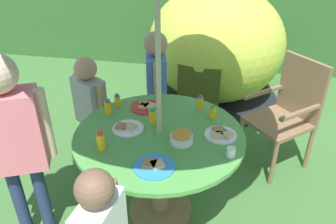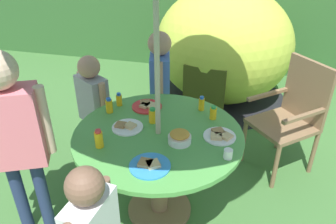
{
  "view_description": "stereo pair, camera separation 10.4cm",
  "coord_description": "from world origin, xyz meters",
  "px_view_note": "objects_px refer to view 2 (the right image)",
  "views": [
    {
      "loc": [
        0.42,
        -1.91,
        2.07
      ],
      "look_at": [
        0.03,
        0.17,
        0.83
      ],
      "focal_mm": 35.82,
      "sensor_mm": 36.0,
      "label": 1
    },
    {
      "loc": [
        0.52,
        -1.89,
        2.07
      ],
      "look_at": [
        0.03,
        0.17,
        0.83
      ],
      "focal_mm": 35.82,
      "sensor_mm": 36.0,
      "label": 2
    }
  ],
  "objects_px": {
    "garden_table": "(159,152)",
    "wooden_chair": "(293,112)",
    "plate_back_edge": "(127,127)",
    "juice_bottle_near_left": "(153,116)",
    "dome_tent": "(223,46)",
    "juice_bottle_center_back": "(213,113)",
    "juice_bottle_far_left": "(202,104)",
    "juice_bottle_front_edge": "(119,100)",
    "cup_near": "(228,154)",
    "plate_near_right": "(220,136)",
    "child_in_blue_shirt": "(160,79)",
    "child_in_grey_shirt": "(93,100)",
    "juice_bottle_far_right": "(99,139)",
    "juice_bottle_center_front": "(109,106)",
    "plate_mid_left": "(147,106)",
    "snack_bowl": "(180,137)",
    "plate_mid_right": "(150,165)",
    "child_in_pink_shirt": "(13,127)"
  },
  "relations": [
    {
      "from": "dome_tent",
      "to": "juice_bottle_center_back",
      "type": "bearing_deg",
      "value": -78.34
    },
    {
      "from": "child_in_grey_shirt",
      "to": "plate_mid_left",
      "type": "xyz_separation_m",
      "value": [
        0.52,
        -0.1,
        0.06
      ]
    },
    {
      "from": "child_in_grey_shirt",
      "to": "child_in_blue_shirt",
      "type": "bearing_deg",
      "value": 68.71
    },
    {
      "from": "cup_near",
      "to": "child_in_grey_shirt",
      "type": "bearing_deg",
      "value": 152.97
    },
    {
      "from": "plate_mid_left",
      "to": "plate_near_right",
      "type": "distance_m",
      "value": 0.67
    },
    {
      "from": "plate_back_edge",
      "to": "juice_bottle_center_front",
      "type": "height_order",
      "value": "juice_bottle_center_front"
    },
    {
      "from": "snack_bowl",
      "to": "juice_bottle_far_left",
      "type": "height_order",
      "value": "juice_bottle_far_left"
    },
    {
      "from": "snack_bowl",
      "to": "juice_bottle_center_front",
      "type": "relative_size",
      "value": 1.3
    },
    {
      "from": "juice_bottle_far_right",
      "to": "plate_mid_left",
      "type": "bearing_deg",
      "value": 75.06
    },
    {
      "from": "juice_bottle_center_front",
      "to": "dome_tent",
      "type": "bearing_deg",
      "value": 69.8
    },
    {
      "from": "juice_bottle_center_back",
      "to": "plate_back_edge",
      "type": "bearing_deg",
      "value": -155.02
    },
    {
      "from": "juice_bottle_near_left",
      "to": "garden_table",
      "type": "bearing_deg",
      "value": -59.59
    },
    {
      "from": "child_in_grey_shirt",
      "to": "plate_mid_right",
      "type": "bearing_deg",
      "value": -15.21
    },
    {
      "from": "child_in_grey_shirt",
      "to": "juice_bottle_far_right",
      "type": "height_order",
      "value": "child_in_grey_shirt"
    },
    {
      "from": "juice_bottle_front_edge",
      "to": "child_in_pink_shirt",
      "type": "bearing_deg",
      "value": -123.13
    },
    {
      "from": "plate_mid_left",
      "to": "plate_mid_right",
      "type": "xyz_separation_m",
      "value": [
        0.22,
        -0.7,
        -0.0
      ]
    },
    {
      "from": "wooden_chair",
      "to": "juice_bottle_near_left",
      "type": "xyz_separation_m",
      "value": [
        -1.08,
        -0.73,
        0.24
      ]
    },
    {
      "from": "juice_bottle_center_front",
      "to": "cup_near",
      "type": "height_order",
      "value": "juice_bottle_center_front"
    },
    {
      "from": "wooden_chair",
      "to": "dome_tent",
      "type": "xyz_separation_m",
      "value": [
        -0.74,
        1.26,
        0.14
      ]
    },
    {
      "from": "garden_table",
      "to": "wooden_chair",
      "type": "distance_m",
      "value": 1.32
    },
    {
      "from": "garden_table",
      "to": "plate_back_edge",
      "type": "bearing_deg",
      "value": 177.54
    },
    {
      "from": "plate_back_edge",
      "to": "juice_bottle_far_right",
      "type": "bearing_deg",
      "value": -111.42
    },
    {
      "from": "plate_back_edge",
      "to": "cup_near",
      "type": "height_order",
      "value": "cup_near"
    },
    {
      "from": "cup_near",
      "to": "plate_near_right",
      "type": "bearing_deg",
      "value": 108.3
    },
    {
      "from": "juice_bottle_center_front",
      "to": "cup_near",
      "type": "bearing_deg",
      "value": -21.25
    },
    {
      "from": "snack_bowl",
      "to": "plate_near_right",
      "type": "distance_m",
      "value": 0.29
    },
    {
      "from": "juice_bottle_near_left",
      "to": "juice_bottle_front_edge",
      "type": "relative_size",
      "value": 1.1
    },
    {
      "from": "plate_back_edge",
      "to": "juice_bottle_near_left",
      "type": "distance_m",
      "value": 0.2
    },
    {
      "from": "juice_bottle_far_left",
      "to": "juice_bottle_front_edge",
      "type": "bearing_deg",
      "value": -173.13
    },
    {
      "from": "child_in_pink_shirt",
      "to": "snack_bowl",
      "type": "height_order",
      "value": "child_in_pink_shirt"
    },
    {
      "from": "wooden_chair",
      "to": "dome_tent",
      "type": "bearing_deg",
      "value": 169.76
    },
    {
      "from": "plate_mid_left",
      "to": "plate_mid_right",
      "type": "bearing_deg",
      "value": -72.36
    },
    {
      "from": "snack_bowl",
      "to": "juice_bottle_center_back",
      "type": "relative_size",
      "value": 1.49
    },
    {
      "from": "child_in_pink_shirt",
      "to": "plate_near_right",
      "type": "height_order",
      "value": "child_in_pink_shirt"
    },
    {
      "from": "plate_mid_right",
      "to": "juice_bottle_center_back",
      "type": "height_order",
      "value": "juice_bottle_center_back"
    },
    {
      "from": "plate_near_right",
      "to": "plate_back_edge",
      "type": "bearing_deg",
      "value": -176.67
    },
    {
      "from": "cup_near",
      "to": "child_in_pink_shirt",
      "type": "bearing_deg",
      "value": -171.4
    },
    {
      "from": "dome_tent",
      "to": "plate_near_right",
      "type": "bearing_deg",
      "value": -76.56
    },
    {
      "from": "juice_bottle_far_right",
      "to": "cup_near",
      "type": "relative_size",
      "value": 2.08
    },
    {
      "from": "juice_bottle_far_left",
      "to": "plate_near_right",
      "type": "bearing_deg",
      "value": -62.52
    },
    {
      "from": "snack_bowl",
      "to": "child_in_blue_shirt",
      "type": "bearing_deg",
      "value": 112.39
    },
    {
      "from": "cup_near",
      "to": "child_in_blue_shirt",
      "type": "bearing_deg",
      "value": 125.26
    },
    {
      "from": "snack_bowl",
      "to": "juice_bottle_far_left",
      "type": "relative_size",
      "value": 1.35
    },
    {
      "from": "child_in_blue_shirt",
      "to": "juice_bottle_far_left",
      "type": "distance_m",
      "value": 0.61
    },
    {
      "from": "garden_table",
      "to": "juice_bottle_far_right",
      "type": "bearing_deg",
      "value": -143.76
    },
    {
      "from": "wooden_chair",
      "to": "dome_tent",
      "type": "height_order",
      "value": "dome_tent"
    },
    {
      "from": "child_in_blue_shirt",
      "to": "juice_bottle_near_left",
      "type": "distance_m",
      "value": 0.7
    },
    {
      "from": "wooden_chair",
      "to": "plate_mid_right",
      "type": "xyz_separation_m",
      "value": [
        -0.96,
        -1.23,
        0.2
      ]
    },
    {
      "from": "plate_mid_left",
      "to": "juice_bottle_near_left",
      "type": "height_order",
      "value": "juice_bottle_near_left"
    },
    {
      "from": "child_in_pink_shirt",
      "to": "cup_near",
      "type": "height_order",
      "value": "child_in_pink_shirt"
    }
  ]
}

